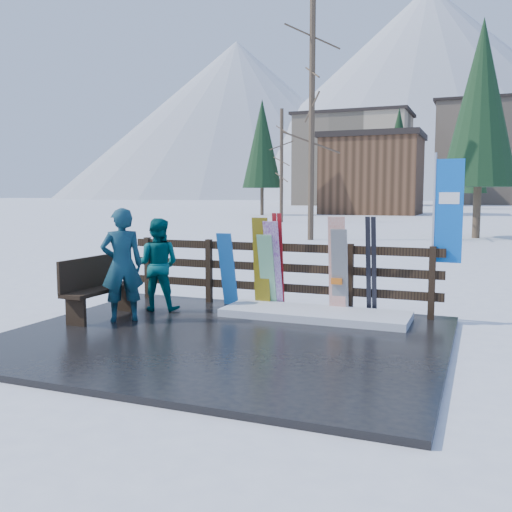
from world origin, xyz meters
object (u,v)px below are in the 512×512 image
at_px(snowboard_3, 273,265).
at_px(person_back, 158,264).
at_px(bench, 96,285).
at_px(snowboard_0, 228,269).
at_px(person_front, 122,265).
at_px(snowboard_2, 261,263).
at_px(snowboard_1, 267,272).
at_px(snowboard_4, 340,272).
at_px(snowboard_5, 337,266).
at_px(rental_flag, 445,217).

xyz_separation_m(snowboard_3, person_back, (-1.81, -0.76, 0.02)).
distance_m(bench, snowboard_0, 2.26).
distance_m(bench, snowboard_3, 2.92).
xyz_separation_m(bench, person_front, (0.54, -0.06, 0.36)).
relative_size(snowboard_0, snowboard_2, 0.84).
bearing_deg(person_front, bench, -47.67).
distance_m(snowboard_1, person_front, 2.45).
distance_m(snowboard_3, snowboard_4, 1.15).
bearing_deg(snowboard_2, snowboard_5, 0.00).
bearing_deg(rental_flag, person_back, -167.22).
relative_size(bench, snowboard_2, 0.95).
bearing_deg(snowboard_5, person_front, -150.13).
height_order(rental_flag, person_back, rental_flag).
distance_m(bench, snowboard_5, 3.88).
bearing_deg(snowboard_2, rental_flag, 5.23).
bearing_deg(snowboard_5, snowboard_2, 180.00).
bearing_deg(snowboard_2, person_front, -133.97).
bearing_deg(snowboard_0, snowboard_3, -0.00).
height_order(bench, snowboard_1, snowboard_1).
distance_m(rental_flag, person_front, 5.05).
height_order(snowboard_0, person_front, person_front).
bearing_deg(snowboard_3, person_front, -137.59).
bearing_deg(rental_flag, person_front, -156.76).
bearing_deg(person_back, snowboard_5, -178.40).
height_order(snowboard_4, rental_flag, rental_flag).
bearing_deg(rental_flag, bench, -159.60).
relative_size(bench, snowboard_4, 1.06).
xyz_separation_m(snowboard_2, rental_flag, (2.95, 0.27, 0.82)).
xyz_separation_m(snowboard_1, person_front, (-1.75, -1.70, 0.23)).
bearing_deg(snowboard_0, snowboard_1, 0.00).
height_order(bench, person_back, person_back).
bearing_deg(person_front, rental_flag, 162.30).
relative_size(snowboard_2, person_back, 1.01).
relative_size(snowboard_4, person_back, 0.91).
height_order(bench, snowboard_4, snowboard_4).
bearing_deg(snowboard_3, snowboard_5, 0.00).
xyz_separation_m(snowboard_5, person_front, (-2.96, -1.70, 0.07)).
height_order(snowboard_0, snowboard_5, snowboard_5).
height_order(snowboard_1, person_front, person_front).
bearing_deg(snowboard_3, snowboard_4, 0.00).
bearing_deg(snowboard_1, snowboard_3, -0.00).
relative_size(snowboard_0, snowboard_1, 1.01).
height_order(snowboard_2, person_front, person_front).
bearing_deg(person_back, snowboard_0, -154.45).
relative_size(snowboard_3, snowboard_5, 0.96).
height_order(snowboard_3, snowboard_5, snowboard_5).
distance_m(snowboard_4, snowboard_5, 0.11).
height_order(snowboard_2, snowboard_4, snowboard_2).
height_order(snowboard_0, snowboard_1, snowboard_0).
relative_size(person_front, person_back, 1.12).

